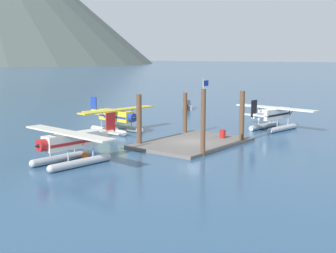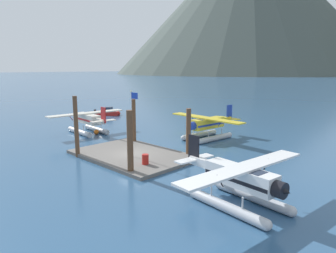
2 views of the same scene
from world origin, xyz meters
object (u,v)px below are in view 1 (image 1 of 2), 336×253
mooring_buoy (85,156)px  flagpole (204,103)px  seaplane_yellow_bow_centre (117,119)px  fuel_drum (223,134)px  seaplane_white_stbd_aft (274,117)px  boat_grey_open_east (187,106)px  seaplane_cream_port_fwd (71,145)px

mooring_buoy → flagpole: bearing=-17.5°
flagpole → seaplane_yellow_bow_centre: (-0.36, 11.80, -2.57)m
fuel_drum → seaplane_white_stbd_aft: 10.04m
seaplane_yellow_bow_centre → boat_grey_open_east: seaplane_yellow_bow_centre is taller
fuel_drum → seaplane_yellow_bow_centre: (-2.86, 12.52, 0.84)m
seaplane_cream_port_fwd → boat_grey_open_east: 40.07m
flagpole → fuel_drum: size_ratio=7.04×
seaplane_yellow_bow_centre → boat_grey_open_east: bearing=16.5°
fuel_drum → seaplane_cream_port_fwd: 16.93m
flagpole → boat_grey_open_east: size_ratio=1.46×
seaplane_yellow_bow_centre → boat_grey_open_east: size_ratio=2.47×
fuel_drum → seaplane_white_stbd_aft: size_ratio=0.08×
boat_grey_open_east → mooring_buoy: bearing=-157.1°
seaplane_cream_port_fwd → seaplane_white_stbd_aft: bearing=-11.5°
seaplane_yellow_bow_centre → seaplane_cream_port_fwd: (-13.48, -8.17, 0.00)m
mooring_buoy → seaplane_yellow_bow_centre: size_ratio=0.06×
mooring_buoy → boat_grey_open_east: 38.47m
seaplane_white_stbd_aft → seaplane_yellow_bow_centre: bearing=133.5°
fuel_drum → seaplane_cream_port_fwd: bearing=165.1°
fuel_drum → seaplane_white_stbd_aft: bearing=-5.7°
fuel_drum → seaplane_yellow_bow_centre: bearing=102.9°
boat_grey_open_east → seaplane_yellow_bow_centre: bearing=-163.5°
fuel_drum → boat_grey_open_east: bearing=43.3°
mooring_buoy → seaplane_yellow_bow_centre: (11.85, 7.95, 1.24)m
seaplane_white_stbd_aft → boat_grey_open_east: 23.21m
mooring_buoy → boat_grey_open_east: size_ratio=0.16×
seaplane_white_stbd_aft → boat_grey_open_east: seaplane_white_stbd_aft is taller
fuel_drum → flagpole: bearing=164.0°
seaplane_yellow_bow_centre → seaplane_cream_port_fwd: same height
seaplane_white_stbd_aft → seaplane_cream_port_fwd: same height
seaplane_cream_port_fwd → flagpole: bearing=-14.7°
seaplane_white_stbd_aft → boat_grey_open_east: (10.77, 20.53, -1.09)m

